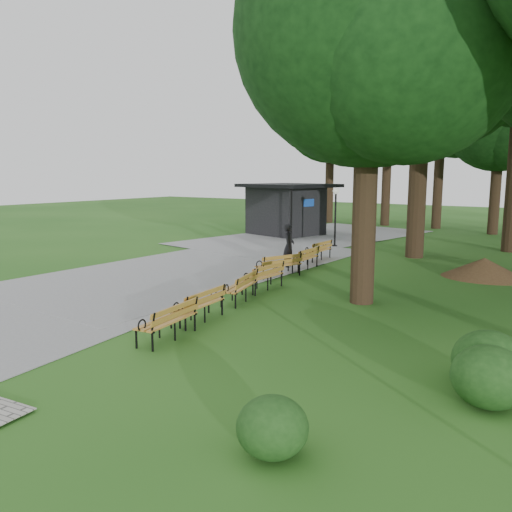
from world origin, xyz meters
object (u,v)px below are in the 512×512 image
Objects in this scene: lamp_post at (336,205)px; bench_3 at (262,276)px; kiosk at (286,209)px; bench_0 at (167,321)px; dirt_mound at (484,268)px; lawn_tree_0 at (370,29)px; bench_6 at (317,251)px; bench_1 at (198,305)px; bench_2 at (239,287)px; bench_4 at (278,265)px; bench_5 at (303,258)px; lawn_tree_2 at (424,55)px; person at (289,246)px.

bench_3 is at bearing -77.49° from lamp_post.
kiosk is 2.65× the size of bench_0.
lawn_tree_0 is (-2.30, -5.94, 7.33)m from dirt_mound.
bench_0 is at bearing 11.33° from bench_6.
bench_1 is (2.94, -14.41, -1.77)m from lamp_post.
bench_2 is at bearing -148.33° from lawn_tree_0.
bench_4 is 8.51m from lawn_tree_0.
bench_6 is (6.04, -7.46, -1.14)m from kiosk.
bench_3 is 4.00m from bench_5.
bench_3 is (7.18, -13.59, -1.14)m from kiosk.
kiosk is 2.65× the size of bench_4.
lamp_post is at bearing 152.14° from dirt_mound.
bench_0 is 0.15× the size of lawn_tree_2.
dirt_mound is at bearing 131.43° from bench_2.
lamp_post is (-1.01, 6.44, 1.31)m from person.
bench_0 is 11.86m from bench_6.
lawn_tree_0 is (10.57, -13.38, 6.12)m from kiosk.
bench_5 is (0.01, 1.87, 0.00)m from bench_4.
kiosk is 19.31m from bench_1.
lamp_post is at bearing -8.61° from person.
kiosk reaches higher than person.
bench_1 is 2.35m from bench_2.
bench_0 is (3.30, -15.92, -1.77)m from lamp_post.
person reaches higher than bench_6.
bench_0 is 1.55m from bench_1.
bench_5 is at bearing -177.26° from bench_0.
bench_2 is at bearing -49.79° from kiosk.
kiosk is at bearing 13.90° from person.
bench_3 is at bearing -176.86° from bench_0.
bench_3 is at bearing 7.70° from bench_5.
dirt_mound is 6.83m from bench_6.
bench_6 is at bearing -168.68° from bench_5.
lawn_tree_2 reaches higher than bench_0.
bench_5 is 1.00× the size of bench_6.
bench_0 is at bearing -94.35° from lawn_tree_2.
dirt_mound is at bearing -27.86° from lamp_post.
bench_3 is (-0.64, 4.03, 0.00)m from bench_1.
person is at bearing -90.00° from bench_5.
bench_4 is at bearing 179.81° from bench_2.
bench_2 is at bearing -124.52° from dirt_mound.
dirt_mound is 12.60m from bench_0.
bench_1 is (-0.36, 1.51, 0.00)m from bench_0.
lawn_tree_0 reaches higher than bench_2.
kiosk is (-5.89, 9.65, 0.68)m from person.
lawn_tree_0 is 0.90× the size of lawn_tree_2.
lamp_post is at bearing 178.03° from bench_2.
lamp_post reaches higher than bench_0.
lamp_post is 6.87m from bench_5.
bench_0 is 7.80m from bench_4.
lawn_tree_2 is at bearing -9.97° from kiosk.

